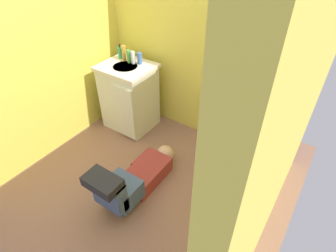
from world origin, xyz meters
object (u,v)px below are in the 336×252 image
object	(u,v)px
tissue_box	(255,100)
toiletry_bag	(271,104)
toilet	(248,142)
bottle_blue	(140,58)
bottle_clear	(133,57)
vanity_cabinet	(129,96)
toilet_paper_roll	(228,232)
bottle_green	(129,56)
bottle_amber	(124,53)
soap_dispenser	(120,53)
person_plumber	(134,178)
paper_towel_roll	(204,167)
faucet	(134,57)

from	to	relation	value
tissue_box	toiletry_bag	size ratio (longest dim) A/B	1.77
toilet	bottle_blue	world-z (taller)	bottle_blue
bottle_clear	toilet	bearing A→B (deg)	-1.23
vanity_cabinet	toilet_paper_roll	distance (m)	1.88
bottle_clear	bottle_blue	xyz separation A→B (m)	(0.07, 0.03, -0.01)
vanity_cabinet	bottle_green	xyz separation A→B (m)	(-0.03, 0.09, 0.48)
bottle_amber	vanity_cabinet	bearing A→B (deg)	-43.13
soap_dispenser	bottle_blue	distance (m)	0.29
vanity_cabinet	bottle_clear	world-z (taller)	bottle_clear
toilet_paper_roll	soap_dispenser	bearing A→B (deg)	154.98
toilet	soap_dispenser	xyz separation A→B (m)	(-1.68, 0.06, 0.52)
bottle_clear	toilet_paper_roll	xyz separation A→B (m)	(1.66, -0.85, -0.84)
vanity_cabinet	tissue_box	xyz separation A→B (m)	(1.44, 0.16, 0.38)
soap_dispenser	bottle_green	distance (m)	0.17
tissue_box	soap_dispenser	distance (m)	1.64
person_plumber	toilet_paper_roll	world-z (taller)	person_plumber
toilet	bottle_green	distance (m)	1.60
person_plumber	bottle_clear	bearing A→B (deg)	127.66
toiletry_bag	tissue_box	bearing A→B (deg)	180.00
person_plumber	bottle_amber	size ratio (longest dim) A/B	6.04
bottle_clear	bottle_blue	distance (m)	0.08
bottle_green	toilet_paper_roll	size ratio (longest dim) A/B	1.36
toilet_paper_roll	bottle_clear	bearing A→B (deg)	152.96
vanity_cabinet	bottle_green	distance (m)	0.48
soap_dispenser	bottle_blue	xyz separation A→B (m)	(0.29, 0.00, -0.00)
bottle_amber	bottle_blue	size ratio (longest dim) A/B	1.36
vanity_cabinet	soap_dispenser	world-z (taller)	soap_dispenser
bottle_blue	paper_towel_roll	distance (m)	1.39
toiletry_bag	toilet	bearing A→B (deg)	-139.23
tissue_box	paper_towel_roll	world-z (taller)	tissue_box
toilet	soap_dispenser	bearing A→B (deg)	177.92
person_plumber	tissue_box	xyz separation A→B (m)	(0.71, 0.97, 0.62)
bottle_green	paper_towel_roll	xyz separation A→B (m)	(1.21, -0.34, -0.79)
vanity_cabinet	bottle_green	world-z (taller)	bottle_green
faucet	toilet_paper_roll	distance (m)	2.08
faucet	bottle_amber	world-z (taller)	bottle_amber
tissue_box	bottle_amber	xyz separation A→B (m)	(-1.55, -0.05, 0.11)
paper_towel_roll	toilet_paper_roll	bearing A→B (deg)	-44.75
vanity_cabinet	bottle_clear	bearing A→B (deg)	75.08
faucet	bottle_amber	bearing A→B (deg)	-159.26
soap_dispenser	bottle_blue	size ratio (longest dim) A/B	1.28
vanity_cabinet	paper_towel_roll	distance (m)	1.25
bottle_green	toilet_paper_roll	distance (m)	2.09
toilet	bottle_amber	world-z (taller)	bottle_amber
bottle_amber	toilet_paper_roll	world-z (taller)	bottle_amber
vanity_cabinet	tissue_box	size ratio (longest dim) A/B	3.73
faucet	paper_towel_roll	xyz separation A→B (m)	(1.19, -0.40, -0.76)
person_plumber	bottle_clear	xyz separation A→B (m)	(-0.71, 0.92, 0.71)
bottle_blue	person_plumber	bearing A→B (deg)	-56.09
soap_dispenser	bottle_green	xyz separation A→B (m)	(0.16, -0.04, 0.01)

